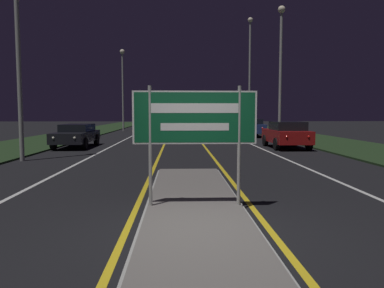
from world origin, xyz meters
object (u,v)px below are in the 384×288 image
object	(u,v)px
streetlight_left_far	(123,79)
streetlight_right_far	(250,65)
streetlight_left_near	(17,24)
highway_sign	(195,122)
car_receding_0	(286,134)
car_approaching_0	(77,135)
streetlight_right_near	(281,59)
car_approaching_1	(148,127)
car_receding_1	(249,127)

from	to	relation	value
streetlight_left_far	streetlight_right_far	distance (m)	13.80
streetlight_right_far	streetlight_left_far	bearing A→B (deg)	155.34
streetlight_left_far	streetlight_left_near	bearing A→B (deg)	-90.97
highway_sign	streetlight_left_near	distance (m)	10.99
car_receding_0	car_approaching_0	world-z (taller)	car_receding_0
streetlight_right_near	car_approaching_0	world-z (taller)	streetlight_right_near
streetlight_left_near	car_approaching_1	size ratio (longest dim) A/B	1.81
car_approaching_0	car_approaching_1	xyz separation A→B (m)	(3.21, 10.53, 0.07)
highway_sign	streetlight_right_far	size ratio (longest dim) A/B	0.23
streetlight_left_far	streetlight_right_near	bearing A→B (deg)	-51.52
streetlight_left_far	car_approaching_0	xyz separation A→B (m)	(0.14, -19.11, -4.86)
streetlight_left_near	car_approaching_1	xyz separation A→B (m)	(3.77, 16.60, -4.66)
streetlight_left_near	car_receding_1	xyz separation A→B (m)	(12.17, 15.19, -4.65)
streetlight_left_near	streetlight_right_near	size ratio (longest dim) A/B	0.98
car_approaching_0	streetlight_right_near	bearing A→B (deg)	14.53
car_receding_0	car_approaching_0	bearing A→B (deg)	175.04
highway_sign	streetlight_left_near	world-z (taller)	streetlight_left_near
car_receding_0	car_approaching_0	distance (m)	11.76
streetlight_right_near	highway_sign	bearing A→B (deg)	-110.33
streetlight_left_near	streetlight_right_far	distance (m)	23.37
streetlight_right_far	car_approaching_1	world-z (taller)	streetlight_right_far
car_approaching_1	car_receding_0	bearing A→B (deg)	-53.60
car_receding_0	car_approaching_1	world-z (taller)	car_receding_0
streetlight_right_far	car_receding_1	world-z (taller)	streetlight_right_far
highway_sign	car_approaching_0	bearing A→B (deg)	113.49
streetlight_left_near	car_receding_0	xyz separation A→B (m)	(12.28, 5.05, -4.66)
streetlight_right_far	car_approaching_0	world-z (taller)	streetlight_right_far
streetlight_left_far	car_approaching_1	world-z (taller)	streetlight_left_far
streetlight_left_near	car_receding_1	bearing A→B (deg)	51.30
streetlight_left_far	streetlight_right_far	size ratio (longest dim) A/B	0.81
car_receding_1	streetlight_right_far	bearing A→B (deg)	79.69
highway_sign	streetlight_right_far	world-z (taller)	streetlight_right_far
highway_sign	car_approaching_0	size ratio (longest dim) A/B	0.53
streetlight_left_near	car_approaching_0	world-z (taller)	streetlight_left_near
streetlight_right_near	car_receding_0	distance (m)	6.39
highway_sign	car_approaching_1	world-z (taller)	highway_sign
streetlight_right_far	highway_sign	bearing A→B (deg)	-102.93
car_receding_1	car_receding_0	bearing A→B (deg)	-89.38
streetlight_right_far	car_receding_1	bearing A→B (deg)	-100.31
streetlight_left_near	car_approaching_1	distance (m)	17.65
car_receding_0	car_approaching_1	xyz separation A→B (m)	(-8.51, 11.54, -0.00)
streetlight_left_near	streetlight_left_far	world-z (taller)	streetlight_left_near
streetlight_right_far	car_approaching_1	xyz separation A→B (m)	(-9.17, -2.84, -5.59)
highway_sign	car_receding_1	distance (m)	23.81
streetlight_right_near	car_receding_1	size ratio (longest dim) A/B	1.91
streetlight_left_far	car_receding_0	distance (m)	23.85
car_receding_0	car_receding_1	xyz separation A→B (m)	(-0.11, 10.14, 0.01)
car_receding_0	car_receding_1	world-z (taller)	car_receding_0
car_receding_0	car_receding_1	distance (m)	10.14
highway_sign	streetlight_right_far	distance (m)	28.46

